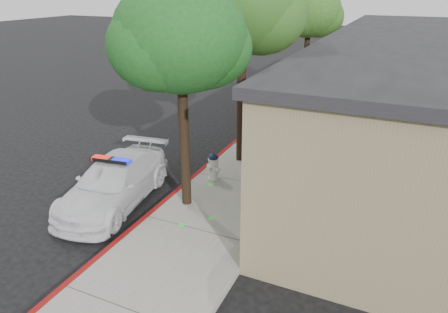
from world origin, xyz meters
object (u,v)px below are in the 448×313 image
(street_tree_mid, at_px, (244,9))
(fire_hydrant, at_px, (213,166))
(clapboard_building, at_px, (427,94))
(street_tree_far, at_px, (310,13))
(street_tree_near, at_px, (181,42))
(police_car, at_px, (114,182))

(street_tree_mid, bearing_deg, fire_hydrant, -96.55)
(clapboard_building, bearing_deg, street_tree_mid, -142.88)
(street_tree_mid, relative_size, street_tree_far, 1.14)
(street_tree_near, bearing_deg, clapboard_building, 52.91)
(police_car, xyz_separation_m, fire_hydrant, (2.08, 2.30, -0.06))
(police_car, xyz_separation_m, street_tree_near, (2.06, 0.60, 3.99))
(street_tree_near, distance_m, street_tree_far, 12.41)
(fire_hydrant, bearing_deg, street_tree_mid, 103.17)
(street_tree_mid, bearing_deg, street_tree_near, -93.76)
(fire_hydrant, height_order, street_tree_near, street_tree_near)
(fire_hydrant, bearing_deg, police_car, -112.44)
(clapboard_building, relative_size, street_tree_near, 3.46)
(clapboard_building, bearing_deg, fire_hydrant, -133.82)
(street_tree_near, distance_m, street_tree_mid, 3.61)
(fire_hydrant, height_order, street_tree_mid, street_tree_mid)
(fire_hydrant, bearing_deg, street_tree_far, 108.29)
(clapboard_building, bearing_deg, street_tree_near, -127.09)
(police_car, relative_size, street_tree_far, 0.79)
(fire_hydrant, distance_m, street_tree_near, 4.39)
(clapboard_building, distance_m, street_tree_mid, 7.84)
(street_tree_mid, distance_m, street_tree_far, 8.87)
(clapboard_building, height_order, street_tree_mid, street_tree_mid)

